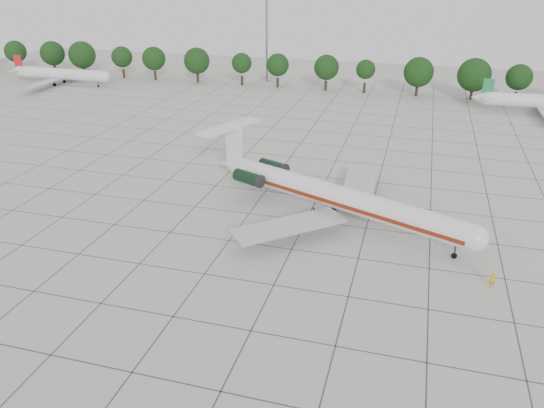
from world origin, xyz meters
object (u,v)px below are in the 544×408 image
object	(u,v)px
ground_crew	(492,279)
floodlight_mast	(267,29)
bg_airliner_a	(61,74)
main_airliner	(329,194)

from	to	relation	value
ground_crew	floodlight_mast	xyz separation A→B (m)	(-52.36, 94.00, 13.31)
ground_crew	bg_airliner_a	xyz separation A→B (m)	(-105.73, 73.89, 1.94)
ground_crew	floodlight_mast	world-z (taller)	floodlight_mast
bg_airliner_a	floodlight_mast	world-z (taller)	floodlight_mast
ground_crew	floodlight_mast	distance (m)	108.42
main_airliner	floodlight_mast	size ratio (longest dim) A/B	1.54
bg_airliner_a	floodlight_mast	distance (m)	58.16
main_airliner	ground_crew	size ratio (longest dim) A/B	20.25
floodlight_mast	ground_crew	bearing A→B (deg)	-60.88
ground_crew	bg_airliner_a	size ratio (longest dim) A/B	0.07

